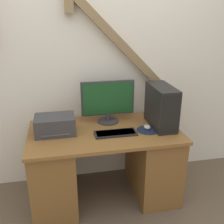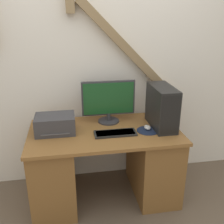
{
  "view_description": "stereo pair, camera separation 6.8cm",
  "coord_description": "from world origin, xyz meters",
  "px_view_note": "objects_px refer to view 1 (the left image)",
  "views": [
    {
      "loc": [
        -0.37,
        -1.79,
        1.75
      ],
      "look_at": [
        0.07,
        0.38,
        0.9
      ],
      "focal_mm": 42.0,
      "sensor_mm": 36.0,
      "label": 1
    },
    {
      "loc": [
        -0.3,
        -1.8,
        1.75
      ],
      "look_at": [
        0.07,
        0.38,
        0.9
      ],
      "focal_mm": 42.0,
      "sensor_mm": 36.0,
      "label": 2
    }
  ],
  "objects_px": {
    "monitor": "(108,101)",
    "keyboard": "(116,133)",
    "computer_tower": "(161,107)",
    "printer": "(55,125)",
    "mouse": "(147,127)"
  },
  "relations": [
    {
      "from": "monitor",
      "to": "keyboard",
      "type": "height_order",
      "value": "monitor"
    },
    {
      "from": "monitor",
      "to": "computer_tower",
      "type": "distance_m",
      "value": 0.52
    },
    {
      "from": "computer_tower",
      "to": "printer",
      "type": "height_order",
      "value": "computer_tower"
    },
    {
      "from": "monitor",
      "to": "mouse",
      "type": "distance_m",
      "value": 0.46
    },
    {
      "from": "computer_tower",
      "to": "mouse",
      "type": "bearing_deg",
      "value": -163.16
    },
    {
      "from": "printer",
      "to": "mouse",
      "type": "bearing_deg",
      "value": -5.53
    },
    {
      "from": "computer_tower",
      "to": "printer",
      "type": "distance_m",
      "value": 0.99
    },
    {
      "from": "monitor",
      "to": "printer",
      "type": "xyz_separation_m",
      "value": [
        -0.51,
        -0.16,
        -0.14
      ]
    },
    {
      "from": "computer_tower",
      "to": "printer",
      "type": "relative_size",
      "value": 1.22
    },
    {
      "from": "mouse",
      "to": "printer",
      "type": "height_order",
      "value": "printer"
    },
    {
      "from": "keyboard",
      "to": "computer_tower",
      "type": "xyz_separation_m",
      "value": [
        0.46,
        0.1,
        0.19
      ]
    },
    {
      "from": "mouse",
      "to": "printer",
      "type": "relative_size",
      "value": 0.25
    },
    {
      "from": "keyboard",
      "to": "mouse",
      "type": "xyz_separation_m",
      "value": [
        0.31,
        0.05,
        0.01
      ]
    },
    {
      "from": "mouse",
      "to": "computer_tower",
      "type": "relative_size",
      "value": 0.2
    },
    {
      "from": "mouse",
      "to": "printer",
      "type": "bearing_deg",
      "value": 174.47
    }
  ]
}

